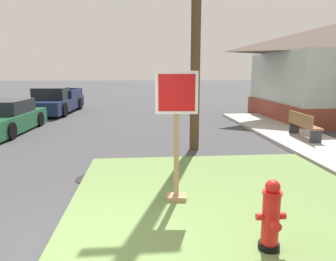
% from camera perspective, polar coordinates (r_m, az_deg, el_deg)
% --- Properties ---
extents(grass_corner_patch, '(5.55, 5.39, 0.08)m').
position_cam_1_polar(grass_corner_patch, '(6.02, 10.01, -11.96)').
color(grass_corner_patch, '#668447').
rests_on(grass_corner_patch, ground).
extents(sidewalk_strip, '(2.20, 14.38, 0.12)m').
position_cam_1_polar(sidewalk_strip, '(10.73, 25.85, -2.61)').
color(sidewalk_strip, '#B2AFA8').
rests_on(sidewalk_strip, ground).
extents(fire_hydrant, '(0.38, 0.34, 0.94)m').
position_cam_1_polar(fire_hydrant, '(4.30, 18.44, -14.88)').
color(fire_hydrant, black).
rests_on(fire_hydrant, grass_corner_patch).
extents(stop_sign, '(0.72, 0.31, 2.29)m').
position_cam_1_polar(stop_sign, '(5.37, 1.56, -1.62)').
color(stop_sign, '#A3845B').
rests_on(stop_sign, grass_corner_patch).
extents(manhole_cover, '(0.70, 0.70, 0.02)m').
position_cam_1_polar(manhole_cover, '(7.15, -13.89, -8.64)').
color(manhole_cover, black).
rests_on(manhole_cover, ground).
extents(parked_sedan_green, '(1.96, 4.57, 1.25)m').
position_cam_1_polar(parked_sedan_green, '(13.68, -27.77, 1.98)').
color(parked_sedan_green, '#1E6038').
rests_on(parked_sedan_green, ground).
extents(pickup_truck_navy, '(2.23, 5.59, 1.48)m').
position_cam_1_polar(pickup_truck_navy, '(18.84, -20.00, 4.91)').
color(pickup_truck_navy, '#19234C').
rests_on(pickup_truck_navy, ground).
extents(street_bench, '(0.50, 1.77, 0.85)m').
position_cam_1_polar(street_bench, '(11.45, 23.65, 1.08)').
color(street_bench, brown).
rests_on(street_bench, sidewalk_strip).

